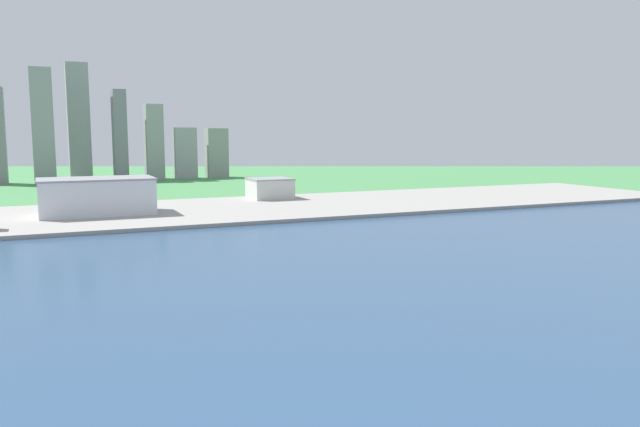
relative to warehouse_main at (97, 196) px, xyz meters
name	(u,v)px	position (x,y,z in m)	size (l,w,h in m)	color
ground_plane	(226,276)	(31.28, -190.71, -14.06)	(2400.00, 2400.00, 0.00)	#478A4E
water_bay	(281,317)	(31.28, -250.71, -13.99)	(840.00, 360.00, 0.15)	#2D4C70
industrial_pier	(148,214)	(31.28, -0.71, -12.81)	(840.00, 140.00, 2.50)	#9B9790
warehouse_main	(97,196)	(0.00, 0.00, 0.00)	(69.97, 38.58, 23.07)	silver
warehouse_annex	(270,188)	(131.97, 45.50, -3.58)	(31.69, 30.56, 15.91)	silver
distant_skyline	(59,133)	(-12.14, 325.20, 38.56)	(352.23, 62.58, 130.86)	#9E9D9E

